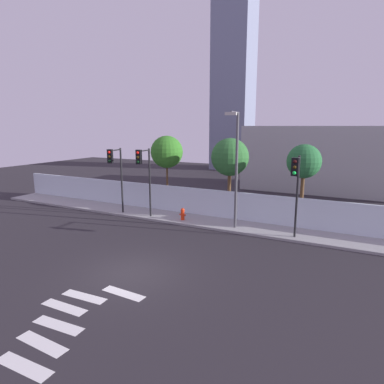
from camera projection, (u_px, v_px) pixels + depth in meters
The scene contains 14 objects.
ground_plane at pixel (131, 273), 14.13m from camera, with size 80.00×80.00×0.00m, color #272428.
sidewalk at pixel (210, 223), 21.28m from camera, with size 36.00×2.40×0.15m, color gray.
perimeter_wall at pixel (218, 204), 22.22m from camera, with size 36.00×0.18×1.80m, color silver.
crosswalk_marking at pixel (70, 319), 10.78m from camera, with size 3.15×4.74×0.01m.
traffic_light_left at pixel (115, 167), 22.19m from camera, with size 0.52×1.66×4.52m.
traffic_light_center at pixel (296, 180), 16.99m from camera, with size 0.35×1.62×4.47m.
traffic_light_right at pixel (144, 168), 21.27m from camera, with size 0.35×1.50×4.55m.
street_lamp_curbside at pixel (236, 161), 19.04m from camera, with size 0.62×1.92×6.77m.
fire_hydrant at pixel (183, 214), 21.56m from camera, with size 0.44×0.26×0.78m.
roadside_tree_leftmost at pixel (167, 152), 24.98m from camera, with size 2.42×2.42×5.44m.
roadside_tree_midleft at pixel (230, 157), 22.77m from camera, with size 2.59×2.59×5.35m.
roadside_tree_midright at pixel (304, 162), 20.60m from camera, with size 2.12×2.12×5.05m.
low_building_distant at pixel (330, 159), 31.57m from camera, with size 15.64×6.00×6.15m, color #A9A9A9.
tower_on_skyline at pixel (234, 57), 45.99m from camera, with size 5.12×5.00×30.97m, color slate.
Camera 1 is at (8.29, -10.57, 6.13)m, focal length 31.15 mm.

